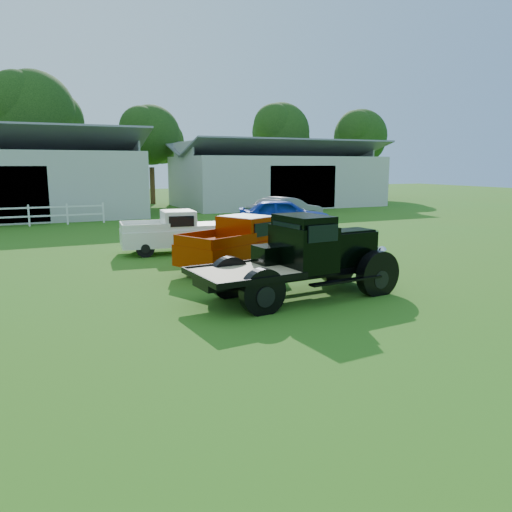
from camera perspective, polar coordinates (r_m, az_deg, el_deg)
name	(u,v)px	position (r m, az deg, el deg)	size (l,w,h in m)	color
ground	(269,308)	(12.00, 1.54, -5.95)	(120.00, 120.00, 0.00)	#3C6B17
shed_right	(277,174)	(41.93, 2.37, 9.34)	(16.80, 9.20, 5.20)	#989A8C
tree_b	(35,134)	(44.39, -23.92, 12.61)	(6.90, 6.90, 11.50)	black
tree_c	(151,151)	(44.49, -11.89, 11.64)	(5.40, 5.40, 9.00)	black
tree_d	(281,148)	(50.01, 2.82, 12.26)	(6.00, 6.00, 10.00)	black
tree_e	(360,151)	(52.54, 11.78, 11.70)	(5.70, 5.70, 9.50)	black
vintage_flatbed	(300,257)	(12.81, 5.02, -0.07)	(5.35, 2.12, 2.12)	black
red_pickup	(245,242)	(16.30, -1.29, 1.58)	(4.82, 1.85, 1.76)	#8A1C00
white_pickup	(176,232)	(19.61, -9.10, 2.73)	(4.36, 1.69, 1.60)	white
misc_car_blue	(284,214)	(26.15, 3.23, 4.77)	(1.93, 4.80, 1.63)	#0E2D9E
misc_car_grey	(286,210)	(28.95, 3.45, 5.22)	(1.63, 4.67, 1.54)	slate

